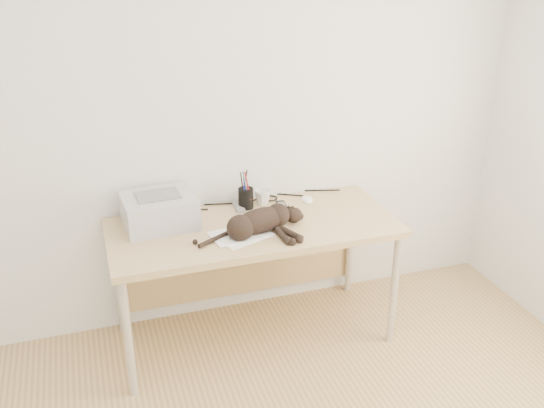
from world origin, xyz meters
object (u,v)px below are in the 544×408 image
object	(u,v)px
mug	(263,197)
mouse	(307,197)
desk	(249,239)
printer	(159,210)
cat	(258,223)
pen_cup	(246,198)

from	to	relation	value
mug	mouse	xyz separation A→B (m)	(0.28, -0.02, -0.03)
desk	printer	xyz separation A→B (m)	(-0.49, 0.07, 0.22)
mouse	mug	bearing A→B (deg)	-175.82
desk	cat	bearing A→B (deg)	-91.58
desk	pen_cup	distance (m)	0.25
cat	mouse	world-z (taller)	cat
printer	mug	bearing A→B (deg)	8.16
desk	pen_cup	world-z (taller)	pen_cup
printer	mug	xyz separation A→B (m)	(0.62, 0.09, -0.04)
mug	printer	bearing A→B (deg)	-171.84
mug	pen_cup	bearing A→B (deg)	-171.74
desk	pen_cup	size ratio (longest dim) A/B	7.02
printer	pen_cup	bearing A→B (deg)	8.14
mug	cat	bearing A→B (deg)	-110.86
printer	mug	distance (m)	0.63
printer	cat	world-z (taller)	printer
cat	mug	bearing A→B (deg)	53.79
mug	pen_cup	world-z (taller)	pen_cup
desk	cat	world-z (taller)	cat
desk	cat	size ratio (longest dim) A/B	2.51
mug	mouse	bearing A→B (deg)	-4.97
printer	pen_cup	distance (m)	0.52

